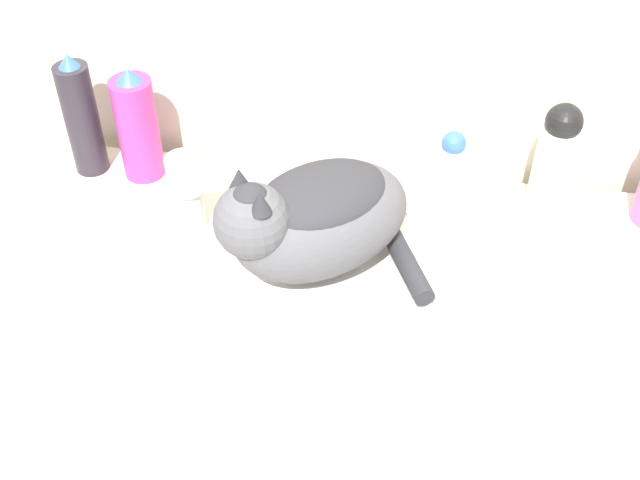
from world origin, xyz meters
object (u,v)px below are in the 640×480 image
Objects in this scene: lotion_bottle_white at (555,160)px; spray_bottle_trigger at (137,127)px; faucet at (194,189)px; hairspray_can_black at (81,117)px; cream_tube at (407,417)px; deodorant_stick at (450,167)px; cat at (314,217)px.

lotion_bottle_white is 0.66m from spray_bottle_trigger.
hairspray_can_black is (-0.22, 0.13, 0.02)m from faucet.
deodorant_stick is at bearing 85.36° from cream_tube.
faucet is 0.75× the size of hairspray_can_black.
deodorant_stick is (0.18, 0.23, -0.07)m from cat.
spray_bottle_trigger is (-0.13, 0.13, 0.01)m from faucet.
lotion_bottle_white reaches higher than cream_tube.
lotion_bottle_white is (0.75, 0.00, -0.00)m from hairspray_can_black.
spray_bottle_trigger reaches higher than faucet.
spray_bottle_trigger is at bearing 157.68° from faucet.
cat is 1.44× the size of hairspray_can_black.
cat is 2.38× the size of deodorant_stick.
cat is 0.48m from hairspray_can_black.
spray_bottle_trigger reaches higher than lotion_bottle_white.
deodorant_stick is at bearing 0.00° from spray_bottle_trigger.
deodorant_stick is (-0.15, 0.00, -0.03)m from lotion_bottle_white.
cat reaches higher than lotion_bottle_white.
lotion_bottle_white is at bearing 66.66° from cream_tube.
faucet is (-0.20, 0.10, -0.05)m from cat.
hairspray_can_black is at bearing -68.47° from cat.
cat is at bearing -128.43° from deodorant_stick.
hairspray_can_black reaches higher than cream_tube.
hairspray_can_black is 1.21× the size of cream_tube.
cat is at bearing 124.52° from cream_tube.
lotion_bottle_white reaches higher than deodorant_stick.
spray_bottle_trigger is 0.65m from cream_tube.
faucet is at bearing -166.17° from lotion_bottle_white.
cat is 1.61× the size of lotion_bottle_white.
faucet is 0.26m from hairspray_can_black.
deodorant_stick is at bearing 42.68° from faucet.
deodorant_stick is at bearing 180.00° from lotion_bottle_white.
faucet is at bearing -66.18° from cat.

